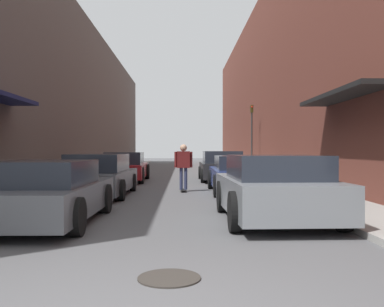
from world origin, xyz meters
The scene contains 14 objects.
ground centered at (0.00, 18.81, 0.00)m, with size 103.46×103.46×0.00m, color #515154.
curb_strip_left centered at (-4.23, 23.51, 0.06)m, with size 1.80×47.03×0.12m.
curb_strip_right centered at (4.23, 23.51, 0.06)m, with size 1.80×47.03×0.12m.
building_row_left centered at (-7.13, 23.51, 4.60)m, with size 4.90×47.03×9.21m.
building_row_right centered at (7.13, 23.51, 5.41)m, with size 4.90×47.03×10.83m.
parked_car_left_0 centered at (-2.22, 5.07, 0.59)m, with size 1.97×4.26×1.22m.
parked_car_left_1 centered at (-2.18, 10.09, 0.62)m, with size 1.92×4.56×1.30m.
parked_car_left_2 centered at (-2.19, 16.21, 0.64)m, with size 1.91×4.81×1.32m.
parked_car_right_0 centered at (2.24, 5.27, 0.65)m, with size 2.07×3.98×1.32m.
parked_car_right_1 centered at (2.32, 10.92, 0.61)m, with size 1.97×4.59×1.23m.
parked_car_right_2 centered at (2.20, 16.42, 0.65)m, with size 2.02×4.12×1.37m.
skateboarder centered at (0.43, 11.31, 0.99)m, with size 0.62×0.78×1.61m.
manhole_cover centered at (0.26, 1.47, 0.01)m, with size 0.70×0.70×0.02m.
traffic_light centered at (4.55, 22.29, 2.55)m, with size 0.16×0.22×4.00m.
Camera 1 is at (0.40, -3.24, 1.42)m, focal length 40.00 mm.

